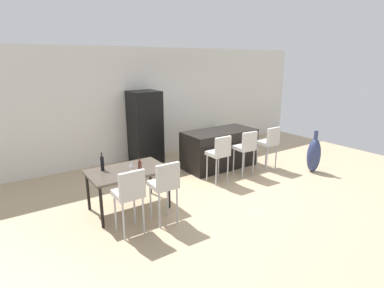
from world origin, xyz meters
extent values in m
plane|color=tan|center=(0.00, 0.00, 0.00)|extent=(10.00, 10.00, 0.00)
cube|color=silver|center=(0.00, 2.66, 1.45)|extent=(10.00, 0.12, 2.90)
cube|color=black|center=(0.65, 0.85, 0.46)|extent=(1.80, 0.87, 0.92)
cube|color=beige|center=(-0.02, 0.10, 0.65)|extent=(0.40, 0.40, 0.08)
cube|color=beige|center=(-0.02, -0.07, 0.87)|extent=(0.40, 0.06, 0.36)
cylinder|color=#B2B2B7|center=(-0.18, 0.26, 0.30)|extent=(0.03, 0.03, 0.61)
cylinder|color=#B2B2B7|center=(0.14, 0.26, 0.30)|extent=(0.03, 0.03, 0.61)
cylinder|color=#B2B2B7|center=(-0.18, -0.06, 0.30)|extent=(0.03, 0.03, 0.61)
cylinder|color=#B2B2B7|center=(0.14, -0.06, 0.30)|extent=(0.03, 0.03, 0.61)
cube|color=beige|center=(0.76, 0.10, 0.65)|extent=(0.42, 0.42, 0.08)
cube|color=beige|center=(0.75, -0.07, 0.87)|extent=(0.40, 0.08, 0.36)
cylinder|color=#B2B2B7|center=(0.61, 0.27, 0.30)|extent=(0.03, 0.03, 0.61)
cylinder|color=#B2B2B7|center=(0.93, 0.25, 0.30)|extent=(0.03, 0.03, 0.61)
cylinder|color=#B2B2B7|center=(0.59, -0.05, 0.30)|extent=(0.03, 0.03, 0.61)
cylinder|color=#B2B2B7|center=(0.91, -0.07, 0.30)|extent=(0.03, 0.03, 0.61)
cube|color=beige|center=(1.53, 0.10, 0.65)|extent=(0.40, 0.40, 0.08)
cube|color=beige|center=(1.53, -0.07, 0.87)|extent=(0.40, 0.06, 0.36)
cylinder|color=#B2B2B7|center=(1.37, 0.26, 0.30)|extent=(0.03, 0.03, 0.61)
cylinder|color=#B2B2B7|center=(1.69, 0.26, 0.30)|extent=(0.03, 0.03, 0.61)
cylinder|color=#B2B2B7|center=(1.37, -0.06, 0.30)|extent=(0.03, 0.03, 0.61)
cylinder|color=#B2B2B7|center=(1.69, -0.06, 0.30)|extent=(0.03, 0.03, 0.61)
cube|color=#4C4238|center=(-2.10, 0.02, 0.72)|extent=(1.34, 0.85, 0.04)
cylinder|color=black|center=(-2.71, 0.38, 0.35)|extent=(0.05, 0.05, 0.70)
cylinder|color=black|center=(-1.49, 0.38, 0.35)|extent=(0.05, 0.05, 0.70)
cylinder|color=black|center=(-2.71, -0.35, 0.35)|extent=(0.05, 0.05, 0.70)
cylinder|color=black|center=(-1.49, -0.35, 0.35)|extent=(0.05, 0.05, 0.70)
cube|color=beige|center=(-2.40, -0.71, 0.65)|extent=(0.41, 0.41, 0.08)
cube|color=beige|center=(-2.40, -0.88, 0.87)|extent=(0.40, 0.07, 0.36)
cylinder|color=#B2B2B7|center=(-2.56, -0.55, 0.30)|extent=(0.03, 0.03, 0.61)
cylinder|color=#B2B2B7|center=(-2.24, -0.55, 0.30)|extent=(0.03, 0.03, 0.61)
cylinder|color=#B2B2B7|center=(-2.56, -0.87, 0.30)|extent=(0.03, 0.03, 0.61)
cylinder|color=#B2B2B7|center=(-2.24, -0.87, 0.30)|extent=(0.03, 0.03, 0.61)
cube|color=beige|center=(-1.80, -0.71, 0.65)|extent=(0.41, 0.41, 0.08)
cube|color=beige|center=(-1.80, -0.88, 0.87)|extent=(0.40, 0.07, 0.36)
cylinder|color=#B2B2B7|center=(-1.95, -0.54, 0.30)|extent=(0.03, 0.03, 0.61)
cylinder|color=#B2B2B7|center=(-1.63, -0.55, 0.30)|extent=(0.03, 0.03, 0.61)
cylinder|color=#B2B2B7|center=(-1.96, -0.86, 0.30)|extent=(0.03, 0.03, 0.61)
cylinder|color=#B2B2B7|center=(-1.64, -0.87, 0.30)|extent=(0.03, 0.03, 0.61)
cylinder|color=black|center=(-2.46, 0.23, 0.87)|extent=(0.06, 0.06, 0.25)
cylinder|color=black|center=(-2.46, 0.23, 1.03)|extent=(0.02, 0.02, 0.07)
cylinder|color=#471E19|center=(-2.00, -0.28, 0.85)|extent=(0.06, 0.06, 0.21)
cylinder|color=#471E19|center=(-2.00, -0.28, 0.99)|extent=(0.02, 0.02, 0.06)
cylinder|color=silver|center=(-2.07, -0.09, 0.74)|extent=(0.06, 0.06, 0.00)
cylinder|color=silver|center=(-2.07, -0.09, 0.78)|extent=(0.01, 0.01, 0.08)
cone|color=silver|center=(-2.07, -0.09, 0.87)|extent=(0.07, 0.07, 0.09)
cube|color=black|center=(-0.68, 2.22, 0.92)|extent=(0.72, 0.68, 1.84)
ellipsoid|color=navy|center=(2.26, -0.70, 0.40)|extent=(0.31, 0.31, 0.81)
cylinder|color=navy|center=(2.26, -0.70, 0.90)|extent=(0.09, 0.09, 0.22)
cylinder|color=beige|center=(1.85, 2.21, 0.11)|extent=(0.24, 0.24, 0.22)
sphere|color=#2D6B33|center=(1.85, 2.21, 0.43)|extent=(0.46, 0.46, 0.46)
camera|label=1|loc=(-3.96, -4.70, 2.59)|focal=28.34mm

